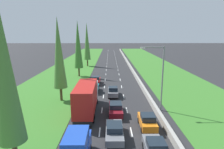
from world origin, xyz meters
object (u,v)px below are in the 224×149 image
(red_hatchback_left_lane, at_px, (96,80))
(poplar_tree_nearest, at_px, (6,75))
(grey_sedan_centre_lane, at_px, (114,131))
(grey_hatchback_right_lane, at_px, (155,148))
(maroon_sedan_centre_lane, at_px, (116,109))
(teal_hatchback_left_lane, at_px, (94,87))
(poplar_tree_third, at_px, (78,45))
(red_box_truck_left_lane, at_px, (87,98))
(grey_hatchback_centre_lane, at_px, (113,92))
(orange_hatchback_right_lane, at_px, (147,121))
(poplar_tree_second, at_px, (59,53))
(blue_van_left_lane, at_px, (77,148))
(poplar_tree_fourth, at_px, (87,42))
(street_light_mast, at_px, (160,74))

(red_hatchback_left_lane, xyz_separation_m, poplar_tree_nearest, (-4.70, -25.42, 6.79))
(grey_sedan_centre_lane, height_order, grey_hatchback_right_lane, grey_hatchback_right_lane)
(maroon_sedan_centre_lane, xyz_separation_m, teal_hatchback_left_lane, (-3.72, 10.02, 0.02))
(teal_hatchback_left_lane, relative_size, poplar_tree_third, 0.28)
(red_box_truck_left_lane, distance_m, maroon_sedan_centre_lane, 4.16)
(grey_hatchback_centre_lane, bearing_deg, red_box_truck_left_lane, -117.67)
(red_box_truck_left_lane, height_order, orange_hatchback_right_lane, red_box_truck_left_lane)
(grey_hatchback_centre_lane, bearing_deg, poplar_tree_second, -166.21)
(blue_van_left_lane, distance_m, orange_hatchback_right_lane, 9.24)
(red_box_truck_left_lane, relative_size, orange_hatchback_right_lane, 2.41)
(teal_hatchback_left_lane, relative_size, poplar_tree_second, 0.30)
(teal_hatchback_left_lane, bearing_deg, grey_hatchback_centre_lane, -36.25)
(grey_sedan_centre_lane, distance_m, poplar_tree_third, 31.07)
(grey_hatchback_centre_lane, xyz_separation_m, poplar_tree_nearest, (-8.23, -17.38, 6.79))
(grey_sedan_centre_lane, xyz_separation_m, poplar_tree_second, (-8.31, 11.41, 6.80))
(poplar_tree_third, bearing_deg, orange_hatchback_right_lane, -65.75)
(teal_hatchback_left_lane, relative_size, red_hatchback_left_lane, 1.00)
(poplar_tree_second, bearing_deg, poplar_tree_nearest, -89.48)
(grey_hatchback_right_lane, xyz_separation_m, poplar_tree_nearest, (-11.65, -0.89, 6.79))
(poplar_tree_second, bearing_deg, teal_hatchback_left_lane, 43.27)
(orange_hatchback_right_lane, distance_m, teal_hatchback_left_lane, 15.55)
(red_box_truck_left_lane, relative_size, poplar_tree_second, 0.72)
(poplar_tree_second, bearing_deg, red_hatchback_left_lane, 64.36)
(grey_hatchback_right_lane, xyz_separation_m, poplar_tree_fourth, (-11.39, 47.24, 7.21))
(grey_hatchback_right_lane, height_order, red_hatchback_left_lane, same)
(teal_hatchback_left_lane, distance_m, poplar_tree_fourth, 29.44)
(red_box_truck_left_lane, relative_size, poplar_tree_third, 0.68)
(poplar_tree_second, relative_size, street_light_mast, 1.46)
(orange_hatchback_right_lane, xyz_separation_m, poplar_tree_fourth, (-11.72, 41.96, 7.21))
(blue_van_left_lane, distance_m, poplar_tree_third, 33.92)
(grey_sedan_centre_lane, height_order, red_box_truck_left_lane, red_box_truck_left_lane)
(maroon_sedan_centre_lane, relative_size, red_hatchback_left_lane, 1.15)
(grey_sedan_centre_lane, bearing_deg, teal_hatchback_left_lane, 102.06)
(orange_hatchback_right_lane, relative_size, teal_hatchback_left_lane, 1.00)
(teal_hatchback_left_lane, bearing_deg, poplar_tree_second, -136.73)
(grey_sedan_centre_lane, xyz_separation_m, maroon_sedan_centre_lane, (0.30, 5.99, 0.00))
(red_hatchback_left_lane, distance_m, street_light_mast, 17.86)
(grey_hatchback_centre_lane, xyz_separation_m, orange_hatchback_right_lane, (3.75, -11.22, 0.00))
(street_light_mast, bearing_deg, red_box_truck_left_lane, -175.85)
(red_box_truck_left_lane, bearing_deg, grey_sedan_centre_lane, -61.11)
(grey_hatchback_right_lane, xyz_separation_m, poplar_tree_third, (-11.76, 32.12, 7.10))
(poplar_tree_nearest, xyz_separation_m, poplar_tree_fourth, (0.26, 48.12, 0.42))
(poplar_tree_nearest, bearing_deg, teal_hatchback_left_lane, 76.60)
(grey_hatchback_right_lane, bearing_deg, blue_van_left_lane, -173.38)
(poplar_tree_second, xyz_separation_m, poplar_tree_fourth, (0.40, 32.79, 0.43))
(grey_sedan_centre_lane, distance_m, red_hatchback_left_lane, 21.78)
(poplar_tree_nearest, bearing_deg, grey_hatchback_centre_lane, 64.68)
(orange_hatchback_right_lane, bearing_deg, maroon_sedan_centre_lane, 133.07)
(grey_sedan_centre_lane, bearing_deg, poplar_tree_fourth, 100.15)
(poplar_tree_third, bearing_deg, poplar_tree_nearest, -89.80)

